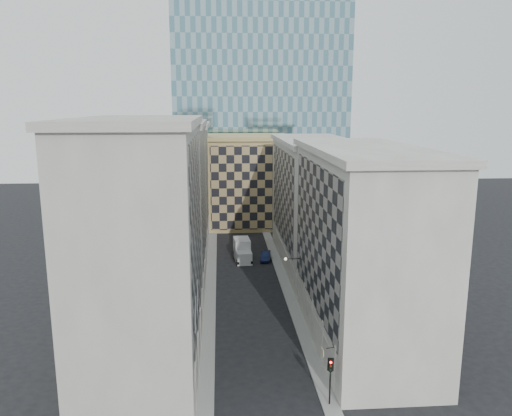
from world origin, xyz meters
name	(u,v)px	position (x,y,z in m)	size (l,w,h in m)	color
sidewalk_west	(210,290)	(-5.25, 30.00, 0.07)	(1.50, 100.00, 0.15)	gray
sidewalk_east	(287,288)	(5.25, 30.00, 0.07)	(1.50, 100.00, 0.15)	gray
bldg_left_a	(144,247)	(-10.88, 11.00, 11.82)	(10.80, 22.80, 23.70)	#9E998E
bldg_left_b	(168,206)	(-10.88, 33.00, 11.32)	(10.80, 22.80, 22.70)	gray
bldg_left_c	(180,184)	(-10.88, 55.00, 10.83)	(10.80, 22.80, 21.70)	#9E998E
bldg_right_a	(360,246)	(10.88, 15.00, 10.32)	(10.80, 26.80, 20.70)	#A7A499
bldg_right_b	(313,202)	(10.89, 42.00, 9.85)	(10.80, 28.80, 19.70)	#A7A499
tan_block	(248,181)	(2.00, 67.90, 9.44)	(16.80, 14.80, 18.80)	tan
church_tower	(235,95)	(0.00, 82.00, 26.95)	(7.20, 7.20, 51.50)	#2B2722
flagpoles_left	(197,305)	(-5.90, 6.00, 8.00)	(0.10, 6.33, 2.33)	gray
bracket_lamp	(287,259)	(4.38, 24.00, 6.20)	(1.98, 0.36, 0.36)	black
traffic_light	(330,372)	(5.19, 2.73, 3.10)	(0.52, 0.48, 4.12)	black
box_truck	(242,251)	(-0.25, 43.66, 1.46)	(2.94, 6.27, 3.35)	silver
dark_car	(266,256)	(3.50, 43.18, 0.72)	(1.53, 4.38, 1.44)	#11193E
shop_sign	(323,352)	(4.97, 4.78, 3.84)	(1.14, 0.65, 0.73)	black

